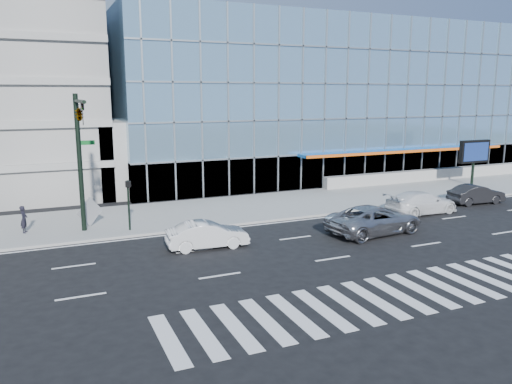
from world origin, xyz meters
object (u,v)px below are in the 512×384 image
at_px(white_sedan, 207,235).
at_px(ped_signal_post, 128,197).
at_px(dark_sedan, 476,194).
at_px(white_suv, 421,203).
at_px(tilted_panel, 90,212).
at_px(marquee_sign, 474,152).
at_px(traffic_signal, 80,130).
at_px(pedestrian, 24,219).
at_px(silver_suv, 374,220).

bearing_deg(white_sedan, ped_signal_post, 39.37).
bearing_deg(dark_sedan, white_suv, 101.50).
bearing_deg(tilted_panel, dark_sedan, -40.07).
xyz_separation_m(ped_signal_post, marquee_sign, (30.50, 3.05, 0.93)).
height_order(traffic_signal, dark_sedan, traffic_signal).
distance_m(dark_sedan, pedestrian, 31.26).
relative_size(white_suv, white_sedan, 1.23).
distance_m(ped_signal_post, pedestrian, 6.16).
distance_m(white_sedan, tilted_panel, 8.50).
xyz_separation_m(silver_suv, white_sedan, (-9.94, 1.24, -0.12)).
distance_m(white_suv, white_sedan, 16.02).
relative_size(white_sedan, tilted_panel, 3.35).
distance_m(traffic_signal, silver_suv, 17.53).
bearing_deg(white_sedan, silver_suv, -92.81).
height_order(marquee_sign, tilted_panel, marquee_sign).
bearing_deg(ped_signal_post, tilted_panel, 137.59).
bearing_deg(marquee_sign, pedestrian, -178.21).
xyz_separation_m(dark_sedan, pedestrian, (-30.97, 4.22, 0.23)).
bearing_deg(tilted_panel, white_sedan, -82.18).
bearing_deg(white_sedan, pedestrian, 58.08).
height_order(marquee_sign, dark_sedan, marquee_sign).
height_order(marquee_sign, silver_suv, marquee_sign).
bearing_deg(ped_signal_post, marquee_sign, 5.71).
relative_size(white_sedan, pedestrian, 2.73).
height_order(traffic_signal, ped_signal_post, traffic_signal).
height_order(silver_suv, white_suv, silver_suv).
distance_m(marquee_sign, dark_sedan, 7.86).
distance_m(silver_suv, tilted_panel, 17.20).
xyz_separation_m(marquee_sign, white_suv, (-11.26, -6.19, -2.29)).
relative_size(marquee_sign, white_sedan, 0.92).
relative_size(white_suv, tilted_panel, 4.12).
distance_m(traffic_signal, marquee_sign, 33.32).
xyz_separation_m(traffic_signal, white_sedan, (5.80, -4.33, -5.45)).
distance_m(ped_signal_post, marquee_sign, 30.67).
height_order(traffic_signal, white_suv, traffic_signal).
xyz_separation_m(traffic_signal, white_suv, (21.74, -2.77, -5.39)).
bearing_deg(white_sedan, traffic_signal, 57.57).
bearing_deg(silver_suv, white_suv, -71.24).
distance_m(silver_suv, white_sedan, 10.02).
bearing_deg(white_suv, dark_sedan, -84.43).
bearing_deg(white_suv, tilted_panel, 74.36).
distance_m(pedestrian, tilted_panel, 3.67).
bearing_deg(silver_suv, dark_sedan, -79.40).
relative_size(marquee_sign, silver_suv, 0.67).
relative_size(ped_signal_post, white_sedan, 0.69).
distance_m(ped_signal_post, silver_suv, 14.57).
bearing_deg(ped_signal_post, pedestrian, 161.53).
distance_m(marquee_sign, white_sedan, 28.38).
xyz_separation_m(silver_suv, dark_sedan, (12.00, 3.64, -0.12)).
bearing_deg(white_suv, ped_signal_post, 78.36).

